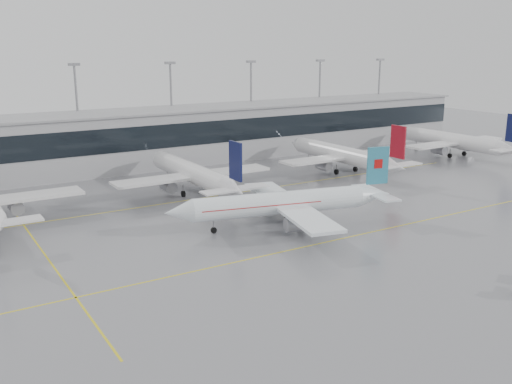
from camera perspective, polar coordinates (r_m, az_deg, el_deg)
ground at (r=76.64m, az=4.73°, el=-5.52°), size 320.00×320.00×0.00m
taxi_line_main at (r=76.64m, az=4.73°, el=-5.52°), size 120.00×0.25×0.01m
taxi_line_north at (r=101.22m, az=-5.35°, el=-0.59°), size 120.00×0.25×0.01m
taxi_line_cross at (r=78.45m, az=-20.34°, el=-5.93°), size 0.25×60.00×0.01m
terminal at (r=128.91m, az=-11.78°, el=5.13°), size 180.00×15.00×12.00m
terminal_glass at (r=121.69m, az=-10.58°, el=5.37°), size 180.00×0.20×5.00m
terminal_roof at (r=128.10m, az=-11.92°, el=7.86°), size 182.00×16.00×0.40m
light_masts at (r=133.62m, az=-12.84°, el=8.57°), size 156.40×1.00×22.60m
air_canada_jet at (r=84.45m, az=3.15°, el=-1.11°), size 35.40×28.52×11.12m
parked_jet_c at (r=103.58m, az=-6.30°, el=1.84°), size 29.64×36.96×11.72m
parked_jet_d at (r=122.33m, az=8.69°, el=3.69°), size 29.64×36.96×11.72m
parked_jet_e at (r=147.14m, az=19.21°, el=4.84°), size 29.64×36.96×11.72m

